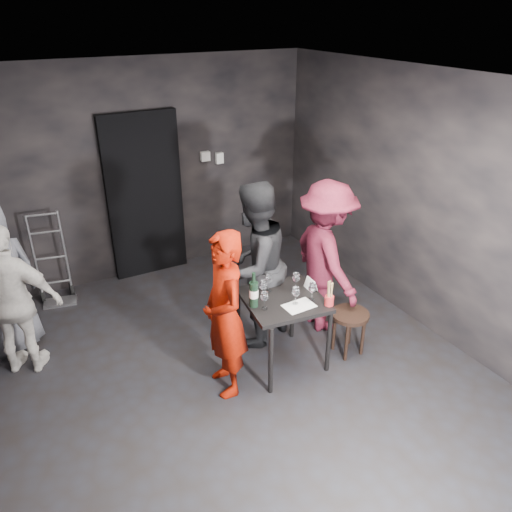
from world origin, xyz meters
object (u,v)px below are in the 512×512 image
stool (350,320)px  server_red (224,311)px  tasting_table (283,307)px  bystander_cream (13,301)px  wine_bottle (254,293)px  woman_black (254,253)px  man_maroon (326,250)px  breadstick_cup (330,294)px  hand_truck (56,285)px

stool → server_red: size_ratio=0.28×
tasting_table → server_red: size_ratio=0.45×
bystander_cream → wine_bottle: bystander_cream is taller
woman_black → man_maroon: woman_black is taller
man_maroon → breadstick_cup: man_maroon is taller
breadstick_cup → woman_black: bearing=113.5°
man_maroon → wine_bottle: (-1.05, -0.35, -0.04)m
hand_truck → bystander_cream: size_ratio=0.73×
hand_truck → wine_bottle: size_ratio=3.26×
woman_black → wine_bottle: woman_black is taller
woman_black → server_red: bearing=20.2°
tasting_table → wine_bottle: bearing=177.1°
hand_truck → breadstick_cup: (2.06, -2.61, 0.66)m
bystander_cream → server_red: bearing=171.3°
hand_truck → tasting_table: bearing=-41.2°
hand_truck → server_red: server_red is taller
hand_truck → server_red: 2.68m
server_red → wine_bottle: server_red is taller
hand_truck → tasting_table: (1.76, -2.31, 0.44)m
stool → breadstick_cup: 0.62m
hand_truck → tasting_table: 2.93m
woman_black → wine_bottle: size_ratio=5.88×
stool → server_red: 1.39m
tasting_table → man_maroon: bearing=26.0°
stool → breadstick_cup: (-0.38, -0.12, 0.48)m
server_red → man_maroon: size_ratio=0.90×
stool → woman_black: woman_black is taller
hand_truck → man_maroon: size_ratio=0.61×
man_maroon → wine_bottle: bearing=114.8°
bystander_cream → breadstick_cup: 2.91m
tasting_table → man_maroon: man_maroon is taller
hand_truck → man_maroon: 3.25m
wine_bottle → breadstick_cup: 0.69m
hand_truck → woman_black: (1.71, -1.81, 0.80)m
woman_black → tasting_table: bearing=72.7°
tasting_table → breadstick_cup: breadstick_cup is taller
woman_black → bystander_cream: woman_black is taller
server_red → bystander_cream: 1.99m
wine_bottle → breadstick_cup: size_ratio=1.32×
bystander_cream → stool: bearing=-176.4°
woman_black → bystander_cream: bearing=-38.9°
woman_black → wine_bottle: (-0.26, -0.48, -0.13)m
man_maroon → breadstick_cup: 0.80m
woman_black → man_maroon: 0.81m
stool → woman_black: 1.17m
server_red → breadstick_cup: 0.97m
hand_truck → bystander_cream: bystander_cream is taller
hand_truck → woman_black: bearing=-35.1°
hand_truck → stool: (2.44, -2.49, 0.18)m
server_red → wine_bottle: bearing=107.0°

